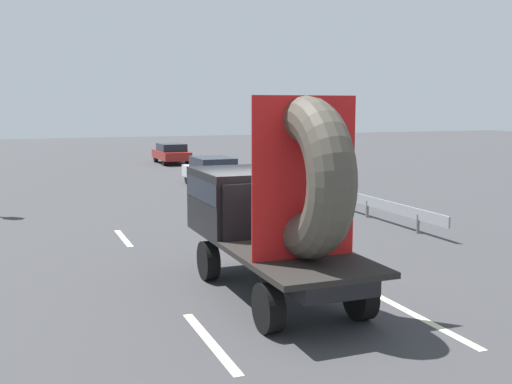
{
  "coord_description": "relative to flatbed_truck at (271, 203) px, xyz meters",
  "views": [
    {
      "loc": [
        -4.85,
        -11.44,
        3.64
      ],
      "look_at": [
        -0.33,
        0.08,
        1.89
      ],
      "focal_mm": 43.26,
      "sensor_mm": 36.0,
      "label": 1
    }
  ],
  "objects": [
    {
      "name": "ground_plane",
      "position": [
        0.33,
        0.71,
        -1.78
      ],
      "size": [
        120.0,
        120.0,
        0.0
      ],
      "primitive_type": "plane",
      "color": "#38383A"
    },
    {
      "name": "flatbed_truck",
      "position": [
        0.0,
        0.0,
        0.0
      ],
      "size": [
        2.02,
        5.3,
        3.8
      ],
      "color": "black",
      "rests_on": "ground_plane"
    },
    {
      "name": "distant_sedan",
      "position": [
        3.7,
        15.56,
        -1.07
      ],
      "size": [
        1.75,
        4.08,
        1.33
      ],
      "color": "black",
      "rests_on": "ground_plane"
    },
    {
      "name": "guardrail",
      "position": [
        6.11,
        7.76,
        -1.26
      ],
      "size": [
        0.1,
        10.9,
        0.71
      ],
      "color": "gray",
      "rests_on": "ground_plane"
    },
    {
      "name": "lane_dash_left_near",
      "position": [
        -1.85,
        -1.97,
        -1.78
      ],
      "size": [
        0.16,
        2.67,
        0.01
      ],
      "primitive_type": "cube",
      "rotation": [
        0.0,
        0.0,
        1.57
      ],
      "color": "beige",
      "rests_on": "ground_plane"
    },
    {
      "name": "lane_dash_left_far",
      "position": [
        -1.85,
        6.1,
        -1.78
      ],
      "size": [
        0.16,
        2.25,
        0.01
      ],
      "primitive_type": "cube",
      "rotation": [
        0.0,
        0.0,
        1.57
      ],
      "color": "beige",
      "rests_on": "ground_plane"
    },
    {
      "name": "lane_dash_right_near",
      "position": [
        1.85,
        -2.33,
        -1.78
      ],
      "size": [
        0.16,
        2.97,
        0.01
      ],
      "primitive_type": "cube",
      "rotation": [
        0.0,
        0.0,
        1.57
      ],
      "color": "beige",
      "rests_on": "ground_plane"
    },
    {
      "name": "lane_dash_right_far",
      "position": [
        1.85,
        5.52,
        -1.78
      ],
      "size": [
        0.16,
        2.64,
        0.01
      ],
      "primitive_type": "cube",
      "rotation": [
        0.0,
        0.0,
        1.57
      ],
      "color": "beige",
      "rests_on": "ground_plane"
    },
    {
      "name": "oncoming_car",
      "position": [
        4.61,
        27.06,
        -1.11
      ],
      "size": [
        1.66,
        3.87,
        1.26
      ],
      "color": "black",
      "rests_on": "ground_plane"
    }
  ]
}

